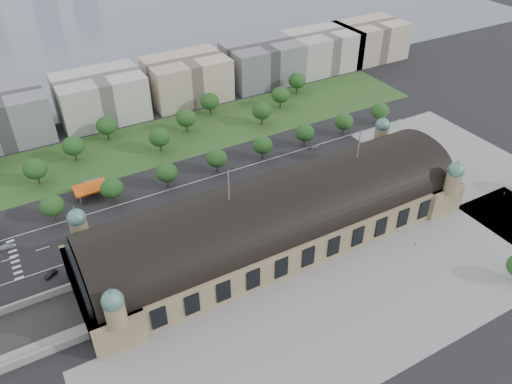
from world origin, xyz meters
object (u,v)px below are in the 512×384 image
parked_car_1 (123,244)px  pedestrian_0 (415,245)px  traffic_car_6 (397,144)px  parked_car_3 (129,243)px  parked_car_5 (200,223)px  pedestrian_2 (505,193)px  bus_mid (276,180)px  bus_east (316,169)px  parked_car_2 (140,245)px  parked_car_4 (136,240)px  traffic_car_3 (168,207)px  traffic_car_4 (259,189)px  parked_car_0 (51,274)px  traffic_car_2 (93,245)px  traffic_car_5 (315,147)px  traffic_car_1 (7,247)px  parked_car_6 (147,236)px  petrol_station (92,186)px  bus_west (241,199)px

parked_car_1 → pedestrian_0: pedestrian_0 is taller
traffic_car_6 → parked_car_3: (-139.95, -6.12, -0.07)m
parked_car_5 → pedestrian_2: (122.63, -46.13, 0.04)m
bus_mid → bus_east: 21.14m
parked_car_3 → pedestrian_2: pedestrian_2 is taller
parked_car_2 → parked_car_5: bearing=61.3°
parked_car_4 → pedestrian_0: 105.73m
traffic_car_3 → traffic_car_4: size_ratio=1.21×
traffic_car_6 → parked_car_0: 168.99m
traffic_car_6 → traffic_car_2: bearing=-89.4°
traffic_car_5 → pedestrian_2: bearing=-148.1°
parked_car_2 → bus_east: size_ratio=0.46×
traffic_car_1 → pedestrian_0: size_ratio=2.91×
parked_car_6 → pedestrian_0: pedestrian_0 is taller
traffic_car_4 → traffic_car_1: bearing=-92.7°
traffic_car_3 → traffic_car_6: (118.73, -8.14, 0.02)m
parked_car_4 → bus_east: bus_east is taller
pedestrian_0 → traffic_car_1: bearing=167.1°
petrol_station → parked_car_0: size_ratio=2.85×
traffic_car_1 → bus_mid: bus_mid is taller
parked_car_4 → parked_car_5: parked_car_5 is taller
traffic_car_2 → traffic_car_4: same height
traffic_car_4 → bus_mid: bearing=103.6°
traffic_car_4 → parked_car_5: bearing=-69.8°
parked_car_0 → parked_car_2: (32.13, -0.71, -0.04)m
parked_car_0 → parked_car_6: 36.57m
traffic_car_2 → bus_east: bearing=94.3°
traffic_car_1 → traffic_car_4: 101.43m
traffic_car_5 → parked_car_2: parked_car_2 is taller
traffic_car_5 → bus_west: 57.42m
petrol_station → parked_car_5: bearing=-54.1°
parked_car_5 → bus_east: bus_east is taller
parked_car_4 → bus_mid: bearing=65.3°
traffic_car_5 → parked_car_1: 107.27m
petrol_station → bus_mid: size_ratio=1.26×
traffic_car_4 → pedestrian_2: size_ratio=2.93×
traffic_car_6 → bus_west: size_ratio=0.51×
parked_car_6 → traffic_car_6: bearing=60.3°
parked_car_1 → parked_car_6: 9.58m
parked_car_0 → parked_car_1: size_ratio=1.03×
bus_west → pedestrian_2: bus_west is taller
traffic_car_2 → bus_west: bearing=91.0°
parked_car_4 → parked_car_0: bearing=-114.8°
traffic_car_5 → parked_car_1: bearing=101.1°
parked_car_5 → traffic_car_5: bearing=88.2°
traffic_car_5 → parked_car_0: bearing=99.9°
traffic_car_1 → parked_car_0: size_ratio=1.00×
parked_car_4 → bus_mid: bus_mid is taller
traffic_car_5 → parked_car_1: (-104.59, -23.84, 0.00)m
bus_east → traffic_car_6: bearing=-91.7°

